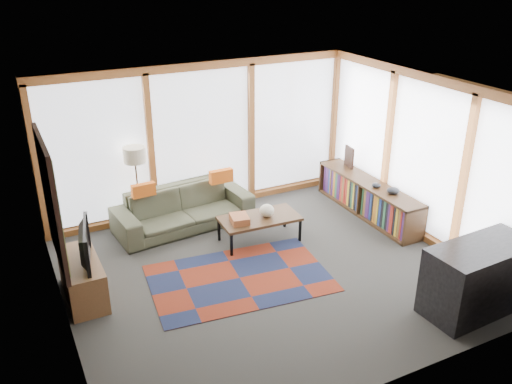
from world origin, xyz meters
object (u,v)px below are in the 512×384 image
sofa (183,208)px  television (80,245)px  floor_lamp (138,189)px  bookshelf (368,198)px  coffee_table (259,229)px  bar_counter (479,278)px  tv_console (82,279)px

sofa → television: television is taller
sofa → floor_lamp: (-0.67, 0.26, 0.38)m
sofa → floor_lamp: floor_lamp is taller
floor_lamp → bookshelf: 3.91m
sofa → television: bearing=-148.8°
coffee_table → bookshelf: (2.12, 0.03, 0.10)m
bookshelf → bar_counter: 2.90m
sofa → bookshelf: sofa is taller
coffee_table → tv_console: tv_console is taller
bookshelf → tv_console: (-4.90, -0.36, -0.03)m
sofa → coffee_table: (0.90, -1.00, -0.12)m
floor_lamp → bar_counter: bearing=-51.7°
sofa → bookshelf: bearing=-23.5°
floor_lamp → television: bearing=-125.8°
tv_console → television: television is taller
sofa → tv_console: size_ratio=2.04×
tv_console → coffee_table: bearing=6.8°
sofa → coffee_table: 1.35m
bar_counter → tv_console: bearing=148.0°
sofa → floor_lamp: 0.81m
television → bar_counter: 5.06m
floor_lamp → television: 2.03m
floor_lamp → bookshelf: size_ratio=0.59×
coffee_table → bookshelf: bookshelf is taller
bookshelf → tv_console: size_ratio=2.19×
floor_lamp → television: floor_lamp is taller
bookshelf → tv_console: 4.91m
floor_lamp → tv_console: 2.05m
tv_console → bar_counter: bar_counter is taller
bookshelf → television: bearing=-175.2°
sofa → bar_counter: (2.56, -3.83, 0.12)m
coffee_table → floor_lamp: bearing=141.1°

